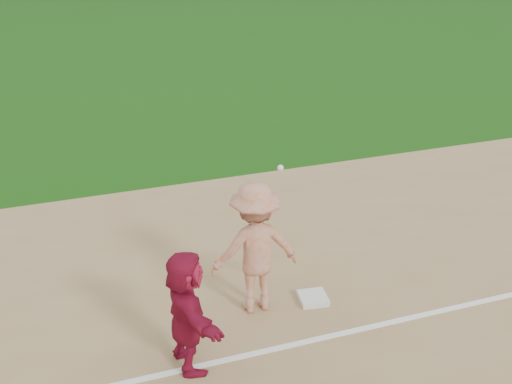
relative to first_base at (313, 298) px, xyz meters
name	(u,v)px	position (x,y,z in m)	size (l,w,h in m)	color
ground	(289,310)	(-0.43, -0.08, -0.07)	(160.00, 160.00, 0.00)	#174A0E
foul_line	(311,341)	(-0.43, -0.88, -0.04)	(60.00, 0.10, 0.01)	white
first_base	(313,298)	(0.00, 0.00, 0.00)	(0.42, 0.42, 0.09)	silver
base_runner	(187,311)	(-2.14, -0.79, 0.80)	(1.57, 0.50, 1.70)	maroon
first_base_play	(255,248)	(-0.88, 0.15, 0.97)	(1.34, 0.81, 2.26)	#A9A9AC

